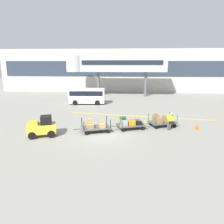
{
  "coord_description": "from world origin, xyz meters",
  "views": [
    {
      "loc": [
        1.91,
        -15.9,
        5.5
      ],
      "look_at": [
        0.68,
        1.41,
        1.48
      ],
      "focal_mm": 34.1,
      "sensor_mm": 36.0,
      "label": 1
    }
  ],
  "objects": [
    {
      "name": "baggage_cart_tail",
      "position": [
        5.06,
        2.55,
        0.53
      ],
      "size": [
        3.07,
        2.08,
        1.1
      ],
      "color": "#4C4C4F",
      "rests_on": "ground_plane"
    },
    {
      "name": "apron_lead_line",
      "position": [
        3.24,
        6.04,
        0.0
      ],
      "size": [
        15.02,
        2.63,
        0.01
      ],
      "primitive_type": "cube",
      "rotation": [
        0.0,
        0.0,
        -0.16
      ],
      "color": "yellow",
      "rests_on": "ground_plane"
    },
    {
      "name": "baggage_cart_middle",
      "position": [
        2.21,
        1.53,
        0.5
      ],
      "size": [
        3.07,
        2.08,
        1.1
      ],
      "color": "#4C4C4F",
      "rests_on": "ground_plane"
    },
    {
      "name": "baggage_tug",
      "position": [
        -4.51,
        -0.81,
        0.75
      ],
      "size": [
        2.35,
        1.79,
        1.58
      ],
      "color": "gold",
      "rests_on": "ground_plane"
    },
    {
      "name": "shuttle_van",
      "position": [
        -3.53,
        12.54,
        1.23
      ],
      "size": [
        4.89,
        2.18,
        2.1
      ],
      "color": "white",
      "rests_on": "ground_plane"
    },
    {
      "name": "ground_plane",
      "position": [
        0.0,
        0.0,
        0.0
      ],
      "size": [
        120.0,
        120.0,
        0.0
      ],
      "primitive_type": "plane",
      "color": "gray"
    },
    {
      "name": "baggage_handler",
      "position": [
        5.51,
        1.39,
        0.87
      ],
      "size": [
        0.56,
        0.57,
        1.56
      ],
      "color": "#4C4C4C",
      "rests_on": "ground_plane"
    },
    {
      "name": "baggage_cart_lead",
      "position": [
        -0.6,
        0.57,
        0.49
      ],
      "size": [
        3.07,
        2.08,
        1.1
      ],
      "color": "#4C4C4F",
      "rests_on": "ground_plane"
    },
    {
      "name": "jet_bridge",
      "position": [
        -0.65,
        19.99,
        5.3
      ],
      "size": [
        16.56,
        3.0,
        6.66
      ],
      "color": "#B7B7BC",
      "rests_on": "ground_plane"
    },
    {
      "name": "terminal_building",
      "position": [
        0.0,
        25.98,
        4.05
      ],
      "size": [
        45.36,
        2.51,
        8.08
      ],
      "color": "#BCB7AD",
      "rests_on": "ground_plane"
    },
    {
      "name": "safety_cone_near",
      "position": [
        7.85,
        1.76,
        0.28
      ],
      "size": [
        0.36,
        0.36,
        0.55
      ],
      "primitive_type": "cone",
      "color": "#EA590F",
      "rests_on": "ground_plane"
    }
  ]
}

